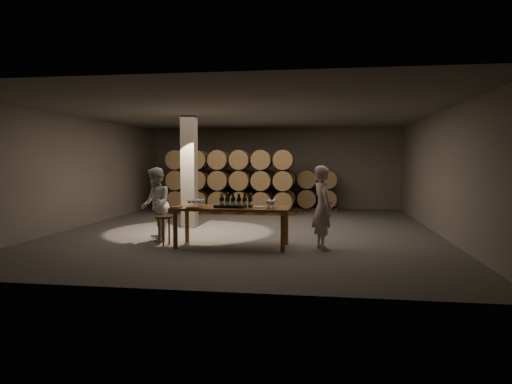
# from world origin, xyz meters

# --- Properties ---
(room) EXTENTS (12.00, 12.00, 12.00)m
(room) POSITION_xyz_m (-1.80, 0.20, 1.60)
(room) COLOR #595653
(room) RESTS_ON ground
(tasting_table) EXTENTS (2.60, 1.10, 0.90)m
(tasting_table) POSITION_xyz_m (0.00, -2.50, 0.80)
(tasting_table) COLOR brown
(tasting_table) RESTS_ON ground
(barrel_stack_back) EXTENTS (6.26, 0.95, 1.57)m
(barrel_stack_back) POSITION_xyz_m (-0.57, 5.20, 0.83)
(barrel_stack_back) COLOR brown
(barrel_stack_back) RESTS_ON ground
(barrel_stack_front) EXTENTS (4.70, 0.95, 2.31)m
(barrel_stack_front) POSITION_xyz_m (-1.35, 3.80, 1.20)
(barrel_stack_front) COLOR brown
(barrel_stack_front) RESTS_ON ground
(bottle_cluster) EXTENTS (0.73, 0.23, 0.31)m
(bottle_cluster) POSITION_xyz_m (0.10, -2.53, 1.01)
(bottle_cluster) COLOR black
(bottle_cluster) RESTS_ON tasting_table
(lying_bottles) EXTENTS (0.75, 0.07, 0.07)m
(lying_bottles) POSITION_xyz_m (-0.00, -2.81, 0.94)
(lying_bottles) COLOR black
(lying_bottles) RESTS_ON tasting_table
(glass_cluster_left) EXTENTS (0.30, 0.41, 0.16)m
(glass_cluster_left) POSITION_xyz_m (-0.81, -2.55, 1.02)
(glass_cluster_left) COLOR silver
(glass_cluster_left) RESTS_ON tasting_table
(glass_cluster_right) EXTENTS (0.20, 0.42, 0.19)m
(glass_cluster_right) POSITION_xyz_m (0.90, -2.64, 1.04)
(glass_cluster_right) COLOR silver
(glass_cluster_right) RESTS_ON tasting_table
(plate) EXTENTS (0.26, 0.26, 0.01)m
(plate) POSITION_xyz_m (0.61, -2.53, 0.91)
(plate) COLOR silver
(plate) RESTS_ON tasting_table
(notebook_near) EXTENTS (0.32, 0.28, 0.03)m
(notebook_near) POSITION_xyz_m (-0.79, -2.93, 0.92)
(notebook_near) COLOR brown
(notebook_near) RESTS_ON tasting_table
(notebook_corner) EXTENTS (0.21, 0.26, 0.02)m
(notebook_corner) POSITION_xyz_m (-1.18, -2.87, 0.91)
(notebook_corner) COLOR brown
(notebook_corner) RESTS_ON tasting_table
(pen) EXTENTS (0.15, 0.03, 0.01)m
(pen) POSITION_xyz_m (-0.63, -2.95, 0.91)
(pen) COLOR black
(pen) RESTS_ON tasting_table
(stool) EXTENTS (0.40, 0.40, 0.67)m
(stool) POSITION_xyz_m (-1.58, -2.55, 0.55)
(stool) COLOR brown
(stool) RESTS_ON ground
(person_man) EXTENTS (0.64, 0.77, 1.82)m
(person_man) POSITION_xyz_m (2.01, -2.53, 0.91)
(person_man) COLOR beige
(person_man) RESTS_ON ground
(person_woman) EXTENTS (0.98, 1.07, 1.77)m
(person_woman) POSITION_xyz_m (-1.97, -2.04, 0.88)
(person_woman) COLOR silver
(person_woman) RESTS_ON ground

